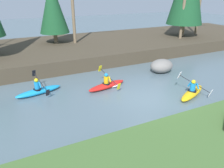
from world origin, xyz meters
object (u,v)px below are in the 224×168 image
at_px(kayaker_lead, 192,92).
at_px(boulder_midstream, 162,66).
at_px(kayaker_trailing, 39,90).
at_px(kayaker_middle, 108,85).

bearing_deg(kayaker_lead, boulder_midstream, 54.17).
bearing_deg(kayaker_trailing, kayaker_lead, -39.89).
distance_m(kayaker_middle, kayaker_trailing, 4.20).
bearing_deg(kayaker_lead, kayaker_middle, 117.07).
distance_m(kayaker_trailing, boulder_midstream, 8.86).
bearing_deg(kayaker_trailing, kayaker_middle, -25.85).
relative_size(kayaker_lead, boulder_midstream, 1.53).
xyz_separation_m(kayaker_trailing, boulder_midstream, (8.85, -0.14, 0.28)).
height_order(kayaker_middle, kayaker_trailing, same).
relative_size(kayaker_lead, kayaker_middle, 0.97).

